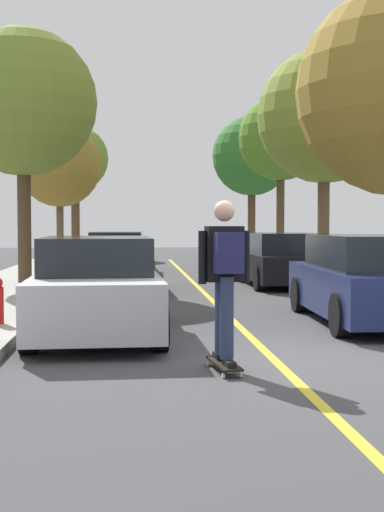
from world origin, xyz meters
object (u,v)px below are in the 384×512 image
object	(u,v)px
street_tree_right_farthest	(252,156)
skateboarder	(225,270)
street_tree_right_far	(281,139)
parked_car_left_nearest	(97,288)
street_tree_left_far	(75,159)
skateboard	(224,364)
parked_car_right_nearest	(371,280)
street_tree_left_nearest	(23,103)
parked_car_left_near	(111,264)
parked_car_left_far	(117,252)
street_tree_left_near	(60,166)
street_tree_right_near	(324,117)
parked_car_right_near	(281,260)

from	to	relation	value
street_tree_right_farthest	skateboarder	xyz separation A→B (m)	(-5.09, -27.90, -3.93)
street_tree_right_far	parked_car_left_nearest	bearing A→B (deg)	-109.90
parked_car_left_nearest	skateboarder	distance (m)	3.09
street_tree_left_far	skateboard	distance (m)	27.18
parked_car_right_nearest	street_tree_left_nearest	xyz separation A→B (m)	(-6.61, 6.87, 3.95)
skateboard	parked_car_right_nearest	bearing A→B (deg)	50.80
parked_car_left_near	skateboarder	world-z (taller)	skateboarder
street_tree_right_far	parked_car_left_near	bearing A→B (deg)	-120.45
parked_car_right_nearest	skateboard	world-z (taller)	parked_car_right_nearest
parked_car_left_far	street_tree_left_near	distance (m)	4.99
street_tree_right_far	street_tree_right_near	bearing A→B (deg)	-90.00
street_tree_right_near	street_tree_right_farthest	world-z (taller)	street_tree_right_near
street_tree_left_far	street_tree_right_farthest	world-z (taller)	street_tree_right_farthest
parked_car_left_far	parked_car_left_nearest	bearing A→B (deg)	-90.01
street_tree_right_near	skateboard	bearing A→B (deg)	-109.54
street_tree_right_near	street_tree_right_farthest	distance (m)	13.52
parked_car_right_nearest	street_tree_right_farthest	xyz separation A→B (m)	(2.20, 24.33, 4.34)
parked_car_right_near	parked_car_left_near	bearing A→B (deg)	-169.62
parked_car_right_nearest	street_tree_left_near	bearing A→B (deg)	112.86
parked_car_left_near	skateboarder	distance (m)	9.80
street_tree_right_near	skateboarder	world-z (taller)	street_tree_right_near
parked_car_left_near	street_tree_right_farthest	xyz separation A→B (m)	(6.61, 18.23, 4.41)
parked_car_left_nearest	street_tree_left_far	size ratio (longest dim) A/B	0.65
parked_car_right_nearest	street_tree_right_far	xyz separation A→B (m)	(2.20, 17.35, 4.41)
parked_car_left_far	parked_car_right_near	xyz separation A→B (m)	(4.41, -5.56, 0.02)
street_tree_left_far	parked_car_left_far	bearing A→B (deg)	-78.17
parked_car_right_nearest	parked_car_right_near	world-z (taller)	parked_car_right_nearest
parked_car_left_far	street_tree_right_farthest	distance (m)	14.27
street_tree_left_far	street_tree_right_farthest	bearing A→B (deg)	8.69
parked_car_left_near	street_tree_left_far	size ratio (longest dim) A/B	0.66
street_tree_left_near	skateboard	world-z (taller)	street_tree_left_near
parked_car_left_near	street_tree_left_near	bearing A→B (deg)	102.94
parked_car_left_far	skateboarder	size ratio (longest dim) A/B	2.29
parked_car_right_nearest	skateboarder	xyz separation A→B (m)	(-2.88, -3.57, 0.41)
parked_car_left_near	parked_car_left_far	size ratio (longest dim) A/B	1.01
parked_car_right_near	street_tree_right_farthest	world-z (taller)	street_tree_right_farthest
parked_car_left_far	skateboarder	bearing A→B (deg)	-84.58
parked_car_right_nearest	parked_car_left_near	bearing A→B (deg)	125.86
parked_car_left_near	street_tree_right_farthest	size ratio (longest dim) A/B	0.59
skateboarder	parked_car_right_nearest	bearing A→B (deg)	51.10
parked_car_right_nearest	parked_car_left_far	bearing A→B (deg)	109.47
street_tree_right_farthest	skateboarder	distance (m)	28.63
street_tree_right_farthest	skateboard	bearing A→B (deg)	-100.35
parked_car_left_near	street_tree_left_nearest	distance (m)	4.64
parked_car_left_nearest	street_tree_left_near	xyz separation A→B (m)	(-2.20, 16.59, 3.10)
street_tree_right_near	skateboarder	distance (m)	15.74
skateboarder	street_tree_left_nearest	bearing A→B (deg)	109.63
skateboarder	street_tree_right_far	bearing A→B (deg)	76.33
street_tree_left_near	street_tree_right_near	bearing A→B (deg)	-28.94
parked_car_left_near	parked_car_right_nearest	size ratio (longest dim) A/B	0.94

